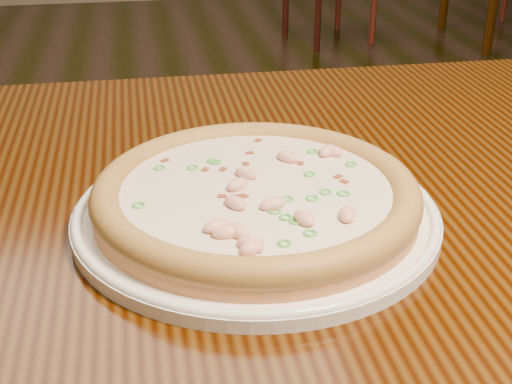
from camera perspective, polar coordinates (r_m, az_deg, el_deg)
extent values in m
cube|color=black|center=(0.74, 8.54, -1.02)|extent=(1.20, 0.80, 0.04)
cylinder|color=white|center=(0.66, 0.00, -1.87)|extent=(0.34, 0.34, 0.01)
torus|color=white|center=(0.65, 0.00, -1.41)|extent=(0.33, 0.33, 0.01)
cylinder|color=#C38041|center=(0.65, 0.00, -0.71)|extent=(0.29, 0.29, 0.02)
torus|color=#B4863F|center=(0.65, 0.00, 0.00)|extent=(0.30, 0.30, 0.03)
cylinder|color=#F4E0CA|center=(0.64, 0.00, 0.20)|extent=(0.25, 0.25, 0.00)
ellipsoid|color=#F2B29E|center=(0.64, -1.50, 0.61)|extent=(0.03, 0.03, 0.01)
ellipsoid|color=#F2B29E|center=(0.57, -2.38, -3.20)|extent=(0.02, 0.02, 0.01)
ellipsoid|color=#F2B29E|center=(0.55, -0.30, -4.40)|extent=(0.03, 0.03, 0.01)
ellipsoid|color=#F2B29E|center=(0.66, -0.78, 1.54)|extent=(0.03, 0.03, 0.01)
ellipsoid|color=#F2B29E|center=(0.70, 2.53, 2.82)|extent=(0.03, 0.03, 0.01)
ellipsoid|color=#F2B29E|center=(0.71, 6.12, 3.28)|extent=(0.03, 0.03, 0.01)
ellipsoid|color=#F2B29E|center=(0.60, 7.33, -1.77)|extent=(0.02, 0.03, 0.01)
ellipsoid|color=#F2B29E|center=(0.55, -0.43, -4.23)|extent=(0.03, 0.03, 0.01)
ellipsoid|color=#F2B29E|center=(0.58, -3.16, -2.69)|extent=(0.03, 0.02, 0.01)
ellipsoid|color=#F2B29E|center=(0.61, 1.35, -0.96)|extent=(0.03, 0.02, 0.01)
ellipsoid|color=#F2B29E|center=(0.57, -1.45, -3.12)|extent=(0.02, 0.03, 0.01)
ellipsoid|color=#F2B29E|center=(0.71, 5.75, 3.30)|extent=(0.03, 0.03, 0.01)
ellipsoid|color=#F2B29E|center=(0.59, 3.89, -2.11)|extent=(0.02, 0.03, 0.01)
ellipsoid|color=#F2B29E|center=(0.61, -1.63, -0.87)|extent=(0.02, 0.03, 0.01)
cube|color=maroon|center=(0.67, 6.58, 1.16)|extent=(0.01, 0.01, 0.00)
cube|color=maroon|center=(0.68, -4.09, 1.74)|extent=(0.01, 0.01, 0.00)
cube|color=maroon|center=(0.62, -1.95, -0.66)|extent=(0.01, 0.01, 0.00)
cube|color=maroon|center=(0.69, 3.59, 2.25)|extent=(0.01, 0.01, 0.00)
cube|color=maroon|center=(0.72, 5.23, 3.15)|extent=(0.01, 0.01, 0.00)
cube|color=maroon|center=(0.74, 0.16, 4.10)|extent=(0.01, 0.01, 0.00)
cube|color=maroon|center=(0.63, -2.75, -0.42)|extent=(0.01, 0.01, 0.00)
cube|color=maroon|center=(0.70, -7.30, 2.46)|extent=(0.01, 0.01, 0.00)
cube|color=maroon|center=(0.71, -0.48, 3.08)|extent=(0.01, 0.01, 0.00)
cube|color=maroon|center=(0.63, -1.61, -0.45)|extent=(0.01, 0.01, 0.00)
cube|color=maroon|center=(0.68, -2.67, 1.75)|extent=(0.01, 0.01, 0.00)
cube|color=maroon|center=(0.66, 7.06, 0.76)|extent=(0.01, 0.01, 0.00)
cube|color=maroon|center=(0.63, -1.00, -0.38)|extent=(0.01, 0.01, 0.00)
cube|color=maroon|center=(0.69, -0.82, 2.20)|extent=(0.01, 0.01, 0.00)
torus|color=#50B043|center=(0.69, -7.74, 1.92)|extent=(0.01, 0.01, 0.00)
torus|color=#50B043|center=(0.62, -9.36, -1.07)|extent=(0.02, 0.02, 0.00)
torus|color=#50B043|center=(0.66, -0.54, 1.22)|extent=(0.01, 0.01, 0.00)
torus|color=#50B043|center=(0.67, -0.92, 1.36)|extent=(0.01, 0.01, 0.00)
torus|color=#50B043|center=(0.69, -3.25, 2.39)|extent=(0.01, 0.01, 0.00)
torus|color=#50B043|center=(0.62, 2.53, -0.59)|extent=(0.01, 0.01, 0.00)
torus|color=#50B043|center=(0.64, 5.57, 0.00)|extent=(0.02, 0.02, 0.00)
torus|color=#50B043|center=(0.64, 7.00, -0.13)|extent=(0.02, 0.02, 0.00)
torus|color=#50B043|center=(0.59, 3.21, -2.36)|extent=(0.02, 0.02, 0.00)
torus|color=#50B043|center=(0.62, 4.51, -0.52)|extent=(0.02, 0.02, 0.00)
torus|color=#50B043|center=(0.59, 2.40, -2.06)|extent=(0.02, 0.02, 0.00)
torus|color=#50B043|center=(0.69, 7.63, 2.19)|extent=(0.01, 0.01, 0.00)
torus|color=#50B043|center=(0.68, -5.09, 1.93)|extent=(0.02, 0.02, 0.00)
torus|color=#50B043|center=(0.67, 4.32, 1.41)|extent=(0.02, 0.02, 0.00)
torus|color=#50B043|center=(0.57, 4.36, -3.32)|extent=(0.02, 0.02, 0.00)
torus|color=#50B043|center=(0.56, 2.28, -4.13)|extent=(0.01, 0.01, 0.00)
torus|color=#50B043|center=(0.72, 4.52, 3.23)|extent=(0.01, 0.01, 0.00)
torus|color=#50B043|center=(0.60, 1.49, -1.54)|extent=(0.02, 0.02, 0.00)
torus|color=#50B043|center=(0.69, -3.50, 2.46)|extent=(0.02, 0.02, 0.00)
cylinder|color=#4C140F|center=(4.13, 9.41, 14.38)|extent=(0.04, 0.04, 0.41)
cylinder|color=#4C140F|center=(3.93, 4.98, 14.02)|extent=(0.04, 0.04, 0.41)
cylinder|color=#4C140F|center=(4.24, 2.39, 15.03)|extent=(0.04, 0.04, 0.41)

